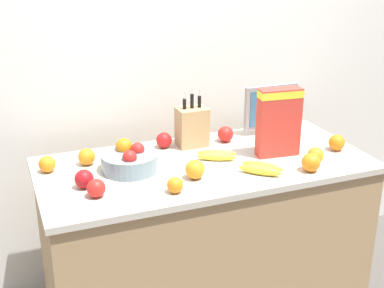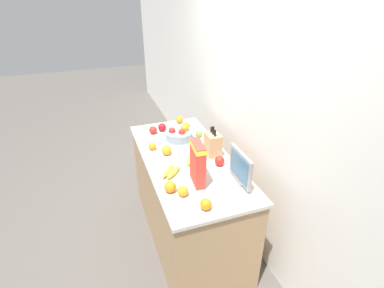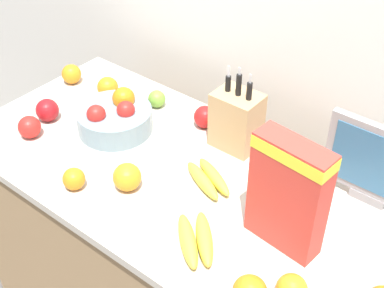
% 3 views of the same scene
% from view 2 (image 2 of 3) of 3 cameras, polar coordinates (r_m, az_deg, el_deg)
% --- Properties ---
extents(ground_plane, '(14.00, 14.00, 0.00)m').
position_cam_2_polar(ground_plane, '(3.17, -0.82, -16.63)').
color(ground_plane, '#514C47').
extents(wall_back, '(9.00, 0.06, 2.60)m').
position_cam_2_polar(wall_back, '(2.65, 11.01, 7.10)').
color(wall_back, silver).
rests_on(wall_back, ground_plane).
extents(counter, '(1.58, 0.73, 0.90)m').
position_cam_2_polar(counter, '(2.86, -0.88, -10.29)').
color(counter, tan).
rests_on(counter, ground_plane).
extents(knife_block, '(0.15, 0.11, 0.30)m').
position_cam_2_polar(knife_block, '(2.61, 3.97, -0.05)').
color(knife_block, tan).
rests_on(knife_block, counter).
extents(small_monitor, '(0.31, 0.03, 0.27)m').
position_cam_2_polar(small_monitor, '(2.24, 9.20, -4.44)').
color(small_monitor, gray).
rests_on(small_monitor, counter).
extents(cereal_box, '(0.22, 0.10, 0.34)m').
position_cam_2_polar(cereal_box, '(2.20, 1.08, -3.41)').
color(cereal_box, red).
rests_on(cereal_box, counter).
extents(fruit_bowl, '(0.26, 0.26, 0.14)m').
position_cam_2_polar(fruit_bowl, '(2.89, -2.43, 1.83)').
color(fruit_bowl, gray).
rests_on(fruit_bowl, counter).
extents(banana_bunch_left, '(0.20, 0.20, 0.04)m').
position_cam_2_polar(banana_bunch_left, '(2.39, -4.06, -5.29)').
color(banana_bunch_left, yellow).
rests_on(banana_bunch_left, counter).
extents(banana_bunch_right, '(0.20, 0.15, 0.04)m').
position_cam_2_polar(banana_bunch_right, '(2.54, -0.08, -2.93)').
color(banana_bunch_right, yellow).
rests_on(banana_bunch_right, counter).
extents(apple_by_knife_block, '(0.08, 0.08, 0.08)m').
position_cam_2_polar(apple_by_knife_block, '(3.07, -5.71, 3.20)').
color(apple_by_knife_block, '#A31419').
rests_on(apple_by_knife_block, counter).
extents(apple_front, '(0.08, 0.08, 0.08)m').
position_cam_2_polar(apple_front, '(2.49, 5.27, -3.22)').
color(apple_front, red).
rests_on(apple_front, counter).
extents(apple_rear, '(0.07, 0.07, 0.07)m').
position_cam_2_polar(apple_rear, '(2.94, 1.33, 1.98)').
color(apple_rear, '#6B9E33').
rests_on(apple_rear, counter).
extents(apple_middle, '(0.08, 0.08, 0.08)m').
position_cam_2_polar(apple_middle, '(3.02, -7.44, 2.65)').
color(apple_middle, red).
rests_on(apple_middle, counter).
extents(apple_leftmost, '(0.08, 0.08, 0.08)m').
position_cam_2_polar(apple_leftmost, '(2.76, 3.15, 0.25)').
color(apple_leftmost, red).
rests_on(apple_leftmost, counter).
extents(orange_front_center, '(0.09, 0.09, 0.09)m').
position_cam_2_polar(orange_front_center, '(2.19, -4.20, -8.15)').
color(orange_front_center, orange).
rests_on(orange_front_center, counter).
extents(orange_by_cereal, '(0.08, 0.08, 0.08)m').
position_cam_2_polar(orange_by_cereal, '(3.23, -2.41, 4.67)').
color(orange_by_cereal, orange).
rests_on(orange_by_cereal, counter).
extents(orange_front_right, '(0.08, 0.08, 0.08)m').
position_cam_2_polar(orange_front_right, '(3.08, -1.05, 3.43)').
color(orange_front_right, orange).
rests_on(orange_front_right, counter).
extents(orange_mid_left, '(0.09, 0.09, 0.09)m').
position_cam_2_polar(orange_mid_left, '(2.64, -4.87, -1.19)').
color(orange_mid_left, orange).
rests_on(orange_mid_left, counter).
extents(orange_mid_right, '(0.08, 0.08, 0.08)m').
position_cam_2_polar(orange_mid_right, '(2.15, -1.75, -8.96)').
color(orange_mid_right, orange).
rests_on(orange_mid_right, counter).
extents(orange_near_bowl, '(0.07, 0.07, 0.07)m').
position_cam_2_polar(orange_near_bowl, '(2.73, -7.59, -0.43)').
color(orange_near_bowl, orange).
rests_on(orange_near_bowl, counter).
extents(orange_back_center, '(0.08, 0.08, 0.08)m').
position_cam_2_polar(orange_back_center, '(2.04, 2.66, -11.40)').
color(orange_back_center, orange).
rests_on(orange_back_center, counter).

